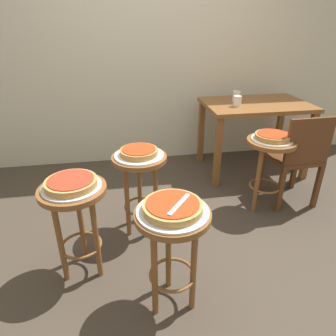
# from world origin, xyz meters

# --- Properties ---
(ground_plane) EXTENTS (6.00, 6.00, 0.00)m
(ground_plane) POSITION_xyz_m (0.00, 0.00, 0.00)
(ground_plane) COLOR #42382D
(back_wall) EXTENTS (6.00, 0.10, 3.00)m
(back_wall) POSITION_xyz_m (0.00, 1.65, 1.50)
(back_wall) COLOR beige
(back_wall) RESTS_ON ground_plane
(stool_foreground) EXTENTS (0.41, 0.41, 0.65)m
(stool_foreground) POSITION_xyz_m (-0.13, -0.55, 0.49)
(stool_foreground) COLOR brown
(stool_foreground) RESTS_ON ground_plane
(serving_plate_foreground) EXTENTS (0.38, 0.38, 0.01)m
(serving_plate_foreground) POSITION_xyz_m (-0.13, -0.55, 0.66)
(serving_plate_foreground) COLOR silver
(serving_plate_foreground) RESTS_ON stool_foreground
(pizza_foreground) EXTENTS (0.31, 0.31, 0.05)m
(pizza_foreground) POSITION_xyz_m (-0.13, -0.55, 0.68)
(pizza_foreground) COLOR tan
(pizza_foreground) RESTS_ON serving_plate_foreground
(stool_middle) EXTENTS (0.41, 0.41, 0.65)m
(stool_middle) POSITION_xyz_m (-0.67, -0.20, 0.49)
(stool_middle) COLOR brown
(stool_middle) RESTS_ON ground_plane
(serving_plate_middle) EXTENTS (0.35, 0.35, 0.01)m
(serving_plate_middle) POSITION_xyz_m (-0.67, -0.20, 0.66)
(serving_plate_middle) COLOR silver
(serving_plate_middle) RESTS_ON stool_middle
(pizza_middle) EXTENTS (0.31, 0.31, 0.05)m
(pizza_middle) POSITION_xyz_m (-0.67, -0.20, 0.68)
(pizza_middle) COLOR tan
(pizza_middle) RESTS_ON serving_plate_middle
(stool_leftside) EXTENTS (0.41, 0.41, 0.65)m
(stool_leftside) POSITION_xyz_m (-0.24, 0.20, 0.49)
(stool_leftside) COLOR brown
(stool_leftside) RESTS_ON ground_plane
(serving_plate_leftside) EXTENTS (0.36, 0.36, 0.01)m
(serving_plate_leftside) POSITION_xyz_m (-0.24, 0.20, 0.66)
(serving_plate_leftside) COLOR white
(serving_plate_leftside) RESTS_ON stool_leftside
(pizza_leftside) EXTENTS (0.28, 0.28, 0.05)m
(pizza_leftside) POSITION_xyz_m (-0.24, 0.20, 0.68)
(pizza_leftside) COLOR #B78442
(pizza_leftside) RESTS_ON serving_plate_leftside
(stool_rear) EXTENTS (0.41, 0.41, 0.65)m
(stool_rear) POSITION_xyz_m (0.87, 0.34, 0.49)
(stool_rear) COLOR brown
(stool_rear) RESTS_ON ground_plane
(serving_plate_rear) EXTENTS (0.34, 0.34, 0.01)m
(serving_plate_rear) POSITION_xyz_m (0.87, 0.34, 0.66)
(serving_plate_rear) COLOR white
(serving_plate_rear) RESTS_ON stool_rear
(pizza_rear) EXTENTS (0.29, 0.29, 0.05)m
(pizza_rear) POSITION_xyz_m (0.87, 0.34, 0.68)
(pizza_rear) COLOR #B78442
(pizza_rear) RESTS_ON serving_plate_rear
(dining_table) EXTENTS (1.08, 0.72, 0.77)m
(dining_table) POSITION_xyz_m (1.06, 1.09, 0.65)
(dining_table) COLOR brown
(dining_table) RESTS_ON ground_plane
(cup_near_edge) EXTENTS (0.08, 0.08, 0.10)m
(cup_near_edge) POSITION_xyz_m (0.81, 0.99, 0.82)
(cup_near_edge) COLOR silver
(cup_near_edge) RESTS_ON dining_table
(cup_far_edge) EXTENTS (0.08, 0.08, 0.11)m
(cup_far_edge) POSITION_xyz_m (0.87, 1.19, 0.82)
(cup_far_edge) COLOR silver
(cup_far_edge) RESTS_ON dining_table
(wooden_chair) EXTENTS (0.41, 0.41, 0.85)m
(wooden_chair) POSITION_xyz_m (1.16, 0.37, 0.47)
(wooden_chair) COLOR #5B3319
(wooden_chair) RESTS_ON ground_plane
(pizza_server_knife) EXTENTS (0.15, 0.19, 0.01)m
(pizza_server_knife) POSITION_xyz_m (-0.10, -0.57, 0.71)
(pizza_server_knife) COLOR silver
(pizza_server_knife) RESTS_ON pizza_foreground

